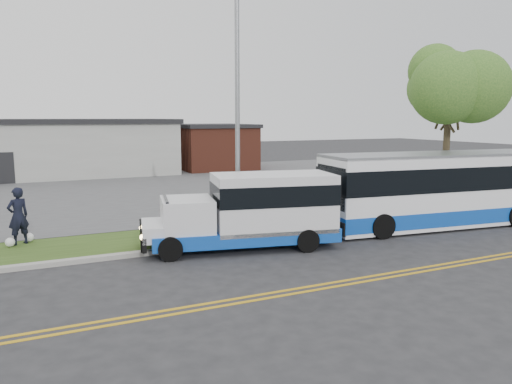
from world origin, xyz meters
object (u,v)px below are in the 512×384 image
tree_east (450,80)px  shuttle_bus (255,209)px  streetlight_near (238,97)px  transit_bus (447,189)px  pedestrian (18,216)px

tree_east → shuttle_bus: size_ratio=1.20×
streetlight_near → transit_bus: bearing=-15.9°
shuttle_bus → pedestrian: bearing=166.1°
streetlight_near → pedestrian: bearing=170.7°
transit_bus → pedestrian: 16.60m
pedestrian → tree_east: bearing=152.3°
tree_east → streetlight_near: streetlight_near is taller
shuttle_bus → transit_bus: 8.79m
tree_east → transit_bus: size_ratio=0.75×
streetlight_near → transit_bus: (8.42, -2.40, -3.69)m
tree_east → shuttle_bus: (-11.37, -2.53, -4.84)m
pedestrian → transit_bus: bearing=142.6°
tree_east → pedestrian: bearing=176.9°
tree_east → streetlight_near: size_ratio=0.88×
transit_bus → streetlight_near: bearing=170.3°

